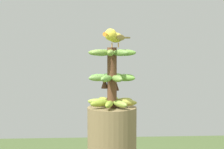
{
  "coord_description": "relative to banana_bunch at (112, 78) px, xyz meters",
  "views": [
    {
      "loc": [
        1.68,
        -0.09,
        1.52
      ],
      "look_at": [
        0.0,
        0.0,
        1.39
      ],
      "focal_mm": 53.81,
      "sensor_mm": 36.0,
      "label": 1
    }
  ],
  "objects": [
    {
      "name": "banana_bunch",
      "position": [
        0.0,
        0.0,
        0.0
      ],
      "size": [
        0.25,
        0.25,
        0.3
      ],
      "color": "brown",
      "rests_on": "banana_tree"
    },
    {
      "name": "perched_bird",
      "position": [
        0.02,
        0.01,
        0.21
      ],
      "size": [
        0.21,
        0.15,
        0.09
      ],
      "color": "#C68933",
      "rests_on": "banana_bunch"
    }
  ]
}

